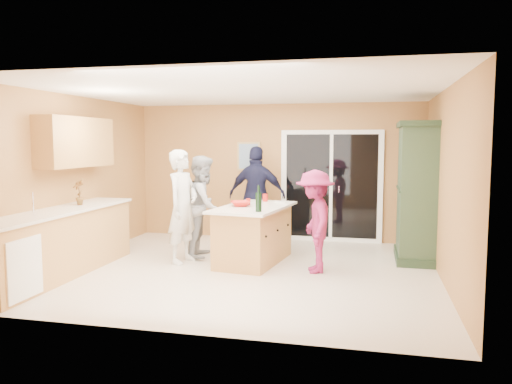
% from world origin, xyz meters
% --- Properties ---
extents(floor, '(5.50, 5.50, 0.00)m').
position_xyz_m(floor, '(0.00, 0.00, 0.00)').
color(floor, beige).
rests_on(floor, ground).
extents(ceiling, '(5.50, 5.00, 0.10)m').
position_xyz_m(ceiling, '(0.00, 0.00, 2.60)').
color(ceiling, white).
rests_on(ceiling, wall_back).
extents(wall_back, '(5.50, 0.10, 2.60)m').
position_xyz_m(wall_back, '(0.00, 2.50, 1.30)').
color(wall_back, tan).
rests_on(wall_back, ground).
extents(wall_front, '(5.50, 0.10, 2.60)m').
position_xyz_m(wall_front, '(0.00, -2.50, 1.30)').
color(wall_front, tan).
rests_on(wall_front, ground).
extents(wall_left, '(0.10, 5.00, 2.60)m').
position_xyz_m(wall_left, '(-2.75, 0.00, 1.30)').
color(wall_left, tan).
rests_on(wall_left, ground).
extents(wall_right, '(0.10, 5.00, 2.60)m').
position_xyz_m(wall_right, '(2.75, 0.00, 1.30)').
color(wall_right, tan).
rests_on(wall_right, ground).
extents(left_cabinet_run, '(0.65, 3.05, 1.24)m').
position_xyz_m(left_cabinet_run, '(-2.45, -1.05, 0.46)').
color(left_cabinet_run, tan).
rests_on(left_cabinet_run, floor).
extents(upper_cabinets, '(0.35, 1.60, 0.75)m').
position_xyz_m(upper_cabinets, '(-2.58, -0.20, 1.88)').
color(upper_cabinets, tan).
rests_on(upper_cabinets, wall_left).
extents(sliding_door, '(1.90, 0.07, 2.10)m').
position_xyz_m(sliding_door, '(1.05, 2.46, 1.05)').
color(sliding_door, white).
rests_on(sliding_door, floor).
extents(framed_picture, '(0.46, 0.04, 0.56)m').
position_xyz_m(framed_picture, '(-0.55, 2.48, 1.60)').
color(framed_picture, '#A58852').
rests_on(framed_picture, wall_back).
extents(kitchen_island, '(1.13, 1.79, 0.89)m').
position_xyz_m(kitchen_island, '(0.02, 0.51, 0.42)').
color(kitchen_island, tan).
rests_on(kitchen_island, floor).
extents(green_hutch, '(0.63, 1.19, 2.19)m').
position_xyz_m(green_hutch, '(2.49, 1.24, 1.07)').
color(green_hutch, '#203420').
rests_on(green_hutch, floor).
extents(woman_white, '(0.54, 0.71, 1.76)m').
position_xyz_m(woman_white, '(-1.06, 0.27, 0.88)').
color(woman_white, silver).
rests_on(woman_white, floor).
extents(woman_grey, '(0.73, 0.88, 1.66)m').
position_xyz_m(woman_grey, '(-0.88, 0.75, 0.83)').
color(woman_grey, '#9F9EA1').
rests_on(woman_grey, floor).
extents(woman_navy, '(1.07, 0.47, 1.80)m').
position_xyz_m(woman_navy, '(-0.26, 1.93, 0.90)').
color(woman_navy, '#1A1A39').
rests_on(woman_navy, floor).
extents(woman_magenta, '(0.76, 1.06, 1.48)m').
position_xyz_m(woman_magenta, '(1.01, 0.15, 0.74)').
color(woman_magenta, '#8F1F52').
rests_on(woman_magenta, floor).
extents(serving_bowl, '(0.38, 0.38, 0.08)m').
position_xyz_m(serving_bowl, '(-0.18, 0.46, 0.92)').
color(serving_bowl, red).
rests_on(serving_bowl, kitchen_island).
extents(tulip_vase, '(0.24, 0.21, 0.39)m').
position_xyz_m(tulip_vase, '(-2.45, -0.36, 1.13)').
color(tulip_vase, '#A91110').
rests_on(tulip_vase, left_cabinet_run).
extents(tumbler_near, '(0.11, 0.11, 0.13)m').
position_xyz_m(tumbler_near, '(0.06, 1.16, 0.95)').
color(tumbler_near, red).
rests_on(tumbler_near, kitchen_island).
extents(tumbler_far, '(0.07, 0.07, 0.10)m').
position_xyz_m(tumbler_far, '(-0.11, 0.66, 0.94)').
color(tumbler_far, red).
rests_on(tumbler_far, kitchen_island).
extents(wine_bottle, '(0.09, 0.09, 0.38)m').
position_xyz_m(wine_bottle, '(0.23, -0.07, 1.03)').
color(wine_bottle, black).
rests_on(wine_bottle, kitchen_island).
extents(white_plate, '(0.24, 0.24, 0.01)m').
position_xyz_m(white_plate, '(0.31, 1.12, 0.89)').
color(white_plate, silver).
rests_on(white_plate, kitchen_island).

